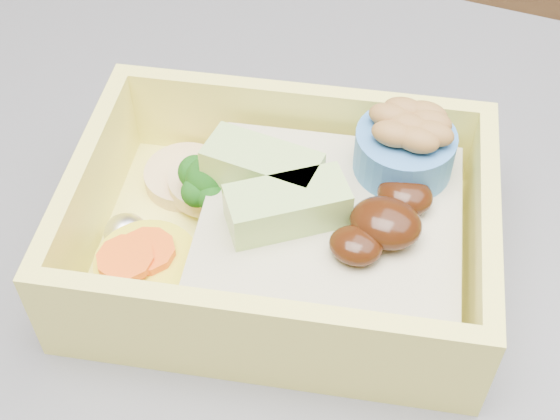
% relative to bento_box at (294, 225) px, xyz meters
% --- Properties ---
extents(bento_box, '(0.23, 0.19, 0.08)m').
position_rel_bento_box_xyz_m(bento_box, '(0.00, 0.00, 0.00)').
color(bento_box, '#FFF469').
rests_on(bento_box, island).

